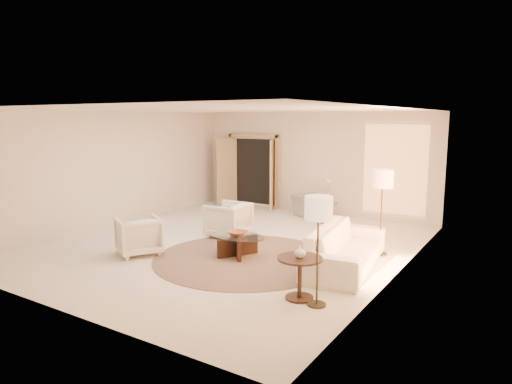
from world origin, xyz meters
The scene contains 18 objects.
room centered at (0.00, 0.00, 1.40)m, with size 7.04×8.04×2.83m.
windows_right centered at (3.45, 0.10, 1.35)m, with size 0.10×6.40×2.40m, color #FFA666, non-canonical shape.
window_back_corner centered at (2.30, 3.95, 1.35)m, with size 1.70×0.10×2.40m, color #FFA666, non-canonical shape.
curtains_right centered at (3.40, 1.00, 1.30)m, with size 0.06×5.20×2.60m, color beige, non-canonical shape.
french_doors centered at (-1.90, 3.82, 1.07)m, with size 1.95×0.66×2.16m.
area_rug centered at (0.82, -0.66, 0.01)m, with size 3.47×3.47×0.01m, color #412E22.
sofa centered at (2.62, -0.11, 0.36)m, with size 2.50×0.98×0.73m, color white.
armchair_left centered at (-0.42, 0.51, 0.43)m, with size 0.83×0.77×0.85m, color white.
armchair_right centered at (-1.10, -1.51, 0.41)m, with size 0.79×0.74×0.81m, color white.
accent_chair centered at (0.28, 3.40, 0.39)m, with size 0.90×0.59×0.79m, color gray.
coffee_table centered at (0.62, -0.61, 0.26)m, with size 1.19×1.19×0.41m.
end_table centered at (2.58, -1.85, 0.43)m, with size 0.67×0.67×0.63m.
side_table centered at (0.99, 2.85, 0.33)m, with size 0.47×0.47×0.55m.
floor_lamp_near centered at (2.90, 0.97, 1.42)m, with size 0.40×0.40×1.67m.
floor_lamp_far centered at (2.90, -1.94, 1.34)m, with size 0.38×0.38×1.58m.
bowl centered at (0.62, -0.61, 0.45)m, with size 0.37×0.37×0.09m, color brown.
end_vase centered at (2.58, -1.85, 0.71)m, with size 0.17×0.17×0.18m, color silver.
side_vase centered at (0.99, 2.85, 0.68)m, with size 0.25×0.25×0.26m, color silver.
Camera 1 is at (5.45, -7.59, 2.63)m, focal length 32.00 mm.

